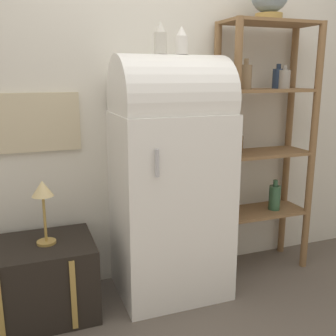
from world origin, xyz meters
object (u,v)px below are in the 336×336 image
object	(u,v)px
vase_left	(160,39)
desk_lamp	(43,196)
refrigerator	(170,176)
suitcase_trunk	(36,280)
vase_center	(181,41)

from	to	relation	value
vase_left	desk_lamp	bearing A→B (deg)	-177.94
refrigerator	vase_left	bearing A→B (deg)	167.04
suitcase_trunk	desk_lamp	bearing A→B (deg)	-7.34
suitcase_trunk	vase_left	world-z (taller)	vase_left
suitcase_trunk	vase_left	xyz separation A→B (m)	(0.79, 0.02, 1.39)
vase_center	desk_lamp	distance (m)	1.21
refrigerator	vase_center	bearing A→B (deg)	1.01
suitcase_trunk	vase_left	bearing A→B (deg)	1.16
vase_center	refrigerator	bearing A→B (deg)	-178.99
desk_lamp	vase_left	bearing A→B (deg)	2.06
refrigerator	desk_lamp	xyz separation A→B (m)	(-0.77, -0.01, -0.05)
refrigerator	suitcase_trunk	xyz separation A→B (m)	(-0.85, -0.00, -0.56)
refrigerator	suitcase_trunk	distance (m)	1.02
vase_center	vase_left	bearing A→B (deg)	174.51
refrigerator	vase_left	world-z (taller)	vase_left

